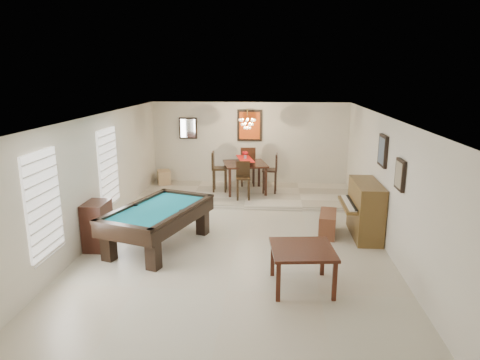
# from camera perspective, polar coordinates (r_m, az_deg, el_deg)

# --- Properties ---
(ground_plane) EXTENTS (6.00, 9.00, 0.02)m
(ground_plane) POSITION_cam_1_polar(r_m,az_deg,el_deg) (9.22, -0.29, -7.92)
(ground_plane) COLOR beige
(wall_back) EXTENTS (6.00, 0.04, 2.60)m
(wall_back) POSITION_cam_1_polar(r_m,az_deg,el_deg) (13.22, 1.29, 4.72)
(wall_back) COLOR silver
(wall_back) RESTS_ON ground_plane
(wall_front) EXTENTS (6.00, 0.04, 2.60)m
(wall_front) POSITION_cam_1_polar(r_m,az_deg,el_deg) (4.61, -4.97, -13.61)
(wall_front) COLOR silver
(wall_front) RESTS_ON ground_plane
(wall_left) EXTENTS (0.04, 9.00, 2.60)m
(wall_left) POSITION_cam_1_polar(r_m,az_deg,el_deg) (9.54, -18.57, 0.34)
(wall_left) COLOR silver
(wall_left) RESTS_ON ground_plane
(wall_right) EXTENTS (0.04, 9.00, 2.60)m
(wall_right) POSITION_cam_1_polar(r_m,az_deg,el_deg) (9.09, 18.91, -0.34)
(wall_right) COLOR silver
(wall_right) RESTS_ON ground_plane
(ceiling) EXTENTS (6.00, 9.00, 0.04)m
(ceiling) POSITION_cam_1_polar(r_m,az_deg,el_deg) (8.60, -0.31, 8.44)
(ceiling) COLOR white
(ceiling) RESTS_ON wall_back
(dining_step) EXTENTS (6.00, 2.50, 0.12)m
(dining_step) POSITION_cam_1_polar(r_m,az_deg,el_deg) (12.27, 0.94, -1.95)
(dining_step) COLOR beige
(dining_step) RESTS_ON ground_plane
(window_left_front) EXTENTS (0.06, 1.00, 1.70)m
(window_left_front) POSITION_cam_1_polar(r_m,az_deg,el_deg) (7.59, -24.75, -2.86)
(window_left_front) COLOR white
(window_left_front) RESTS_ON wall_left
(window_left_rear) EXTENTS (0.06, 1.00, 1.70)m
(window_left_rear) POSITION_cam_1_polar(r_m,az_deg,el_deg) (10.05, -17.15, 1.70)
(window_left_rear) COLOR white
(window_left_rear) RESTS_ON wall_left
(pool_table) EXTENTS (1.99, 2.68, 0.80)m
(pool_table) POSITION_cam_1_polar(r_m,az_deg,el_deg) (8.88, -10.76, -6.24)
(pool_table) COLOR black
(pool_table) RESTS_ON ground_plane
(square_table) EXTENTS (1.10, 1.10, 0.69)m
(square_table) POSITION_cam_1_polar(r_m,az_deg,el_deg) (7.21, 8.24, -11.50)
(square_table) COLOR black
(square_table) RESTS_ON ground_plane
(upright_piano) EXTENTS (0.81, 1.44, 1.20)m
(upright_piano) POSITION_cam_1_polar(r_m,az_deg,el_deg) (9.55, 15.55, -3.80)
(upright_piano) COLOR brown
(upright_piano) RESTS_ON ground_plane
(piano_bench) EXTENTS (0.48, 0.93, 0.49)m
(piano_bench) POSITION_cam_1_polar(r_m,az_deg,el_deg) (9.58, 11.61, -5.72)
(piano_bench) COLOR brown
(piano_bench) RESTS_ON ground_plane
(apothecary_chest) EXTENTS (0.43, 0.64, 0.96)m
(apothecary_chest) POSITION_cam_1_polar(r_m,az_deg,el_deg) (9.06, -18.48, -5.77)
(apothecary_chest) COLOR black
(apothecary_chest) RESTS_ON ground_plane
(dining_table) EXTENTS (1.39, 1.39, 0.96)m
(dining_table) POSITION_cam_1_polar(r_m,az_deg,el_deg) (12.25, 0.68, 0.63)
(dining_table) COLOR black
(dining_table) RESTS_ON dining_step
(flower_vase) EXTENTS (0.15, 0.15, 0.22)m
(flower_vase) POSITION_cam_1_polar(r_m,az_deg,el_deg) (12.13, 0.69, 3.35)
(flower_vase) COLOR #AF0F14
(flower_vase) RESTS_ON dining_table
(dining_chair_south) EXTENTS (0.41, 0.41, 1.01)m
(dining_chair_south) POSITION_cam_1_polar(r_m,az_deg,el_deg) (11.51, 0.43, -0.10)
(dining_chair_south) COLOR black
(dining_chair_south) RESTS_ON dining_step
(dining_chair_north) EXTENTS (0.48, 0.48, 1.19)m
(dining_chair_north) POSITION_cam_1_polar(r_m,az_deg,el_deg) (12.95, 1.04, 1.89)
(dining_chair_north) COLOR black
(dining_chair_north) RESTS_ON dining_step
(dining_chair_west) EXTENTS (0.44, 0.44, 1.15)m
(dining_chair_west) POSITION_cam_1_polar(r_m,az_deg,el_deg) (12.31, -2.71, 1.14)
(dining_chair_west) COLOR black
(dining_chair_west) RESTS_ON dining_step
(dining_chair_east) EXTENTS (0.43, 0.43, 1.12)m
(dining_chair_east) POSITION_cam_1_polar(r_m,az_deg,el_deg) (12.19, 3.99, 0.92)
(dining_chair_east) COLOR black
(dining_chair_east) RESTS_ON dining_step
(corner_bench) EXTENTS (0.51, 0.56, 0.42)m
(corner_bench) POSITION_cam_1_polar(r_m,az_deg,el_deg) (13.39, -10.09, 0.39)
(corner_bench) COLOR tan
(corner_bench) RESTS_ON dining_step
(chandelier) EXTENTS (0.44, 0.44, 0.60)m
(chandelier) POSITION_cam_1_polar(r_m,az_deg,el_deg) (11.81, 0.97, 8.01)
(chandelier) COLOR #FFE5B2
(chandelier) RESTS_ON ceiling
(back_painting) EXTENTS (0.75, 0.06, 0.95)m
(back_painting) POSITION_cam_1_polar(r_m,az_deg,el_deg) (13.10, 1.30, 7.28)
(back_painting) COLOR #D84C14
(back_painting) RESTS_ON wall_back
(back_mirror) EXTENTS (0.55, 0.06, 0.65)m
(back_mirror) POSITION_cam_1_polar(r_m,az_deg,el_deg) (13.35, -6.94, 6.87)
(back_mirror) COLOR white
(back_mirror) RESTS_ON wall_back
(right_picture_upper) EXTENTS (0.06, 0.55, 0.65)m
(right_picture_upper) POSITION_cam_1_polar(r_m,az_deg,el_deg) (9.24, 18.51, 3.73)
(right_picture_upper) COLOR slate
(right_picture_upper) RESTS_ON wall_right
(right_picture_lower) EXTENTS (0.06, 0.45, 0.55)m
(right_picture_lower) POSITION_cam_1_polar(r_m,az_deg,el_deg) (8.05, 20.58, 0.66)
(right_picture_lower) COLOR gray
(right_picture_lower) RESTS_ON wall_right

